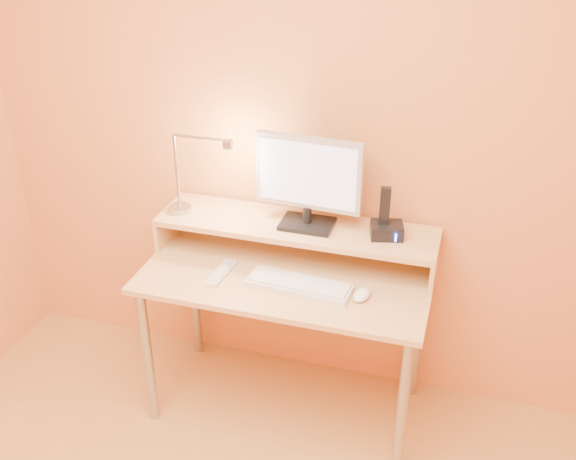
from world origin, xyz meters
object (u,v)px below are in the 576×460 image
(monitor_panel, at_px, (309,173))
(lamp_base, at_px, (180,209))
(remote_control, at_px, (221,273))
(mouse, at_px, (362,295))
(phone_dock, at_px, (387,230))
(keyboard, at_px, (299,285))

(monitor_panel, bearing_deg, lamp_base, -172.13)
(monitor_panel, height_order, remote_control, monitor_panel)
(monitor_panel, relative_size, mouse, 4.43)
(lamp_base, distance_m, remote_control, 0.37)
(monitor_panel, xyz_separation_m, phone_dock, (0.34, -0.01, -0.21))
(phone_dock, height_order, keyboard, phone_dock)
(remote_control, bearing_deg, keyboard, 3.97)
(phone_dock, distance_m, keyboard, 0.42)
(monitor_panel, bearing_deg, phone_dock, 2.15)
(phone_dock, relative_size, mouse, 1.28)
(phone_dock, bearing_deg, monitor_panel, 164.48)
(mouse, height_order, remote_control, mouse)
(lamp_base, xyz_separation_m, keyboard, (0.60, -0.20, -0.16))
(lamp_base, xyz_separation_m, remote_control, (0.27, -0.20, -0.16))
(lamp_base, height_order, keyboard, lamp_base)
(monitor_panel, height_order, mouse, monitor_panel)
(lamp_base, relative_size, remote_control, 0.51)
(keyboard, distance_m, remote_control, 0.34)
(monitor_panel, xyz_separation_m, remote_control, (-0.30, -0.24, -0.39))
(remote_control, bearing_deg, lamp_base, 147.19)
(monitor_panel, bearing_deg, mouse, -36.50)
(monitor_panel, xyz_separation_m, mouse, (0.29, -0.24, -0.38))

